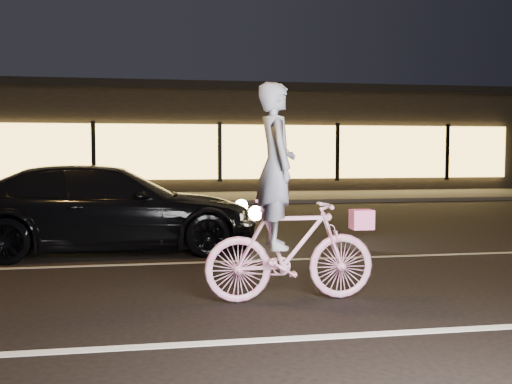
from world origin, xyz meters
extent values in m
plane|color=black|center=(0.00, 0.00, 0.00)|extent=(90.00, 90.00, 0.00)
cube|color=silver|center=(0.00, -1.50, 0.00)|extent=(60.00, 0.12, 0.01)
cube|color=gray|center=(0.00, 2.00, 0.00)|extent=(60.00, 0.10, 0.01)
cube|color=#383533|center=(0.00, 13.00, 0.06)|extent=(30.00, 4.00, 0.12)
cube|color=black|center=(0.00, 19.00, 2.00)|extent=(25.00, 8.00, 4.00)
cube|color=black|center=(0.00, 19.00, 4.05)|extent=(25.40, 8.40, 0.30)
cube|color=#ECBB52|center=(0.00, 14.90, 1.60)|extent=(23.00, 0.15, 2.00)
cube|color=black|center=(-4.50, 14.82, 1.60)|extent=(0.15, 0.08, 2.20)
cube|color=black|center=(0.00, 14.82, 1.60)|extent=(0.15, 0.08, 2.20)
cube|color=black|center=(4.50, 14.82, 1.60)|extent=(0.15, 0.08, 2.20)
cube|color=black|center=(9.00, 14.82, 1.60)|extent=(0.15, 0.08, 2.20)
imported|color=#F74499|center=(-0.80, -0.28, 0.55)|extent=(1.84, 0.52, 1.10)
imported|color=white|center=(-0.95, -0.28, 1.45)|extent=(0.42, 0.63, 1.73)
cube|color=#FF3F99|center=(-0.01, -0.28, 0.86)|extent=(0.23, 0.19, 0.21)
imported|color=black|center=(-2.99, 3.18, 0.69)|extent=(4.83, 2.12, 1.38)
sphere|color=#FFF2BF|center=(-0.74, 3.90, 0.63)|extent=(0.23, 0.23, 0.23)
sphere|color=#FFF2BF|center=(-0.69, 2.64, 0.63)|extent=(0.23, 0.23, 0.23)
camera|label=1|loc=(-2.15, -6.13, 1.59)|focal=40.00mm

